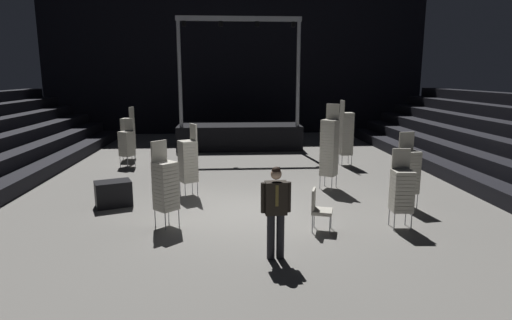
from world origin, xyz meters
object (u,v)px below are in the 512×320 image
chair_stack_mid_right (402,189)px  chair_stack_rear_left (346,133)px  stage_riser (239,134)px  chair_stack_front_left (128,133)px  chair_stack_front_right (127,143)px  chair_stack_rear_centre (408,171)px  chair_stack_mid_centre (165,185)px  chair_stack_mid_left (188,160)px  man_with_tie (276,207)px  chair_stack_rear_right (329,147)px  equipment_road_case (113,194)px  loose_chair_near_man (319,207)px

chair_stack_mid_right → chair_stack_rear_left: chair_stack_rear_left is taller
stage_riser → chair_stack_mid_right: stage_riser is taller
chair_stack_front_left → chair_stack_front_right: 1.54m
chair_stack_rear_centre → chair_stack_mid_right: bearing=54.2°
chair_stack_mid_centre → chair_stack_front_right: bearing=-115.6°
chair_stack_mid_left → chair_stack_mid_centre: size_ratio=1.04×
man_with_tie → chair_stack_rear_right: size_ratio=0.69×
chair_stack_front_right → chair_stack_rear_centre: bearing=176.9°
man_with_tie → chair_stack_mid_centre: bearing=-42.7°
chair_stack_mid_right → equipment_road_case: size_ratio=1.99×
chair_stack_front_left → chair_stack_mid_left: chair_stack_front_left is taller
chair_stack_front_left → chair_stack_rear_centre: bearing=-118.6°
stage_riser → chair_stack_rear_centre: stage_riser is taller
stage_riser → chair_stack_mid_left: stage_riser is taller
chair_stack_rear_left → chair_stack_rear_centre: 5.39m
chair_stack_mid_centre → equipment_road_case: bearing=-90.8°
chair_stack_rear_right → equipment_road_case: bearing=47.8°
chair_stack_front_right → chair_stack_rear_left: 8.31m
stage_riser → chair_stack_front_right: bearing=-137.8°
chair_stack_mid_centre → chair_stack_mid_left: bearing=-141.4°
chair_stack_rear_left → equipment_road_case: chair_stack_rear_left is taller
chair_stack_rear_centre → chair_stack_front_right: bearing=-42.1°
chair_stack_rear_centre → chair_stack_front_left: bearing=-47.7°
stage_riser → loose_chair_near_man: size_ratio=6.21×
stage_riser → man_with_tie: 12.56m
chair_stack_rear_centre → loose_chair_near_man: (-2.64, -1.51, -0.45)m
chair_stack_mid_left → loose_chair_near_man: chair_stack_mid_left is taller
man_with_tie → loose_chair_near_man: bearing=-131.4°
man_with_tie → stage_riser: bearing=-91.4°
chair_stack_mid_centre → man_with_tie: bearing=95.1°
chair_stack_rear_right → chair_stack_rear_left: bearing=-78.8°
man_with_tie → chair_stack_mid_right: (2.99, 1.45, -0.11)m
stage_riser → chair_stack_rear_right: stage_riser is taller
chair_stack_front_left → chair_stack_rear_left: bearing=-91.0°
chair_stack_mid_left → chair_stack_mid_right: bearing=-149.1°
stage_riser → man_with_tie: size_ratio=3.31×
stage_riser → chair_stack_rear_right: (2.52, -7.57, 0.60)m
chair_stack_mid_centre → chair_stack_front_left: bearing=-117.2°
man_with_tie → chair_stack_mid_left: chair_stack_mid_left is taller
chair_stack_mid_left → chair_stack_mid_right: chair_stack_mid_left is taller
chair_stack_front_left → chair_stack_rear_right: bearing=-114.8°
chair_stack_rear_centre → equipment_road_case: chair_stack_rear_centre is taller
chair_stack_front_right → chair_stack_mid_left: 4.93m
chair_stack_mid_left → loose_chair_near_man: (3.13, -3.06, -0.49)m
chair_stack_front_right → chair_stack_mid_left: (2.67, -4.14, 0.13)m
man_with_tie → equipment_road_case: 5.32m
stage_riser → man_with_tie: stage_riser is taller
stage_riser → chair_stack_front_left: 5.23m
chair_stack_front_left → chair_stack_rear_centre: size_ratio=1.09×
chair_stack_mid_right → loose_chair_near_man: chair_stack_mid_right is taller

